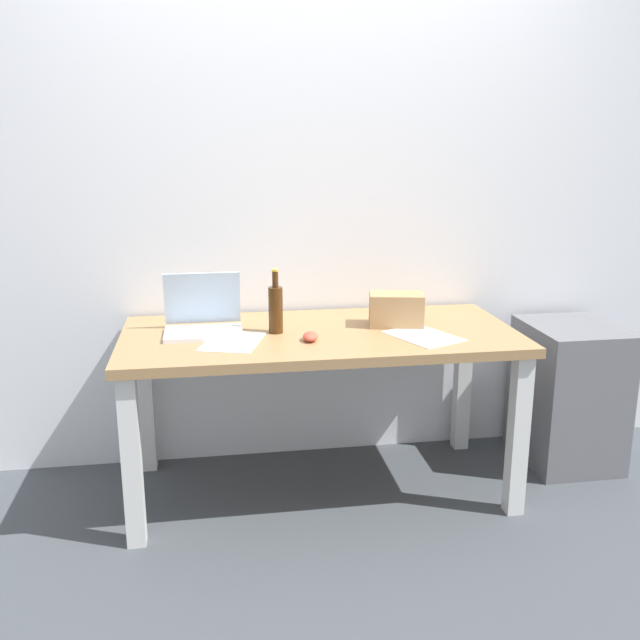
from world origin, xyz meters
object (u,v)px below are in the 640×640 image
laptop_left (203,320)px  computer_mouse (310,336)px  desk (320,354)px  cardboard_box (396,309)px  beer_bottle (276,308)px  filing_cabinet (568,394)px

laptop_left → computer_mouse: size_ratio=3.17×
desk → cardboard_box: (0.34, 0.05, 0.17)m
laptop_left → beer_bottle: 0.31m
desk → beer_bottle: beer_bottle is taller
computer_mouse → cardboard_box: cardboard_box is taller
laptop_left → cardboard_box: (0.82, -0.01, 0.02)m
computer_mouse → cardboard_box: (0.40, 0.18, 0.05)m
filing_cabinet → cardboard_box: bearing=-175.9°
beer_bottle → cardboard_box: beer_bottle is taller
beer_bottle → computer_mouse: (0.12, -0.14, -0.09)m
filing_cabinet → beer_bottle: bearing=-175.9°
cardboard_box → laptop_left: bearing=179.1°
desk → beer_bottle: 0.27m
laptop_left → desk: bearing=-7.4°
computer_mouse → filing_cabinet: 1.35m
laptop_left → computer_mouse: bearing=-24.0°
beer_bottle → cardboard_box: (0.52, 0.04, -0.04)m
filing_cabinet → desk: bearing=-174.7°
beer_bottle → desk: bearing=-4.3°
computer_mouse → filing_cabinet: (1.26, 0.24, -0.41)m
beer_bottle → filing_cabinet: size_ratio=0.40×
cardboard_box → filing_cabinet: 0.98m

